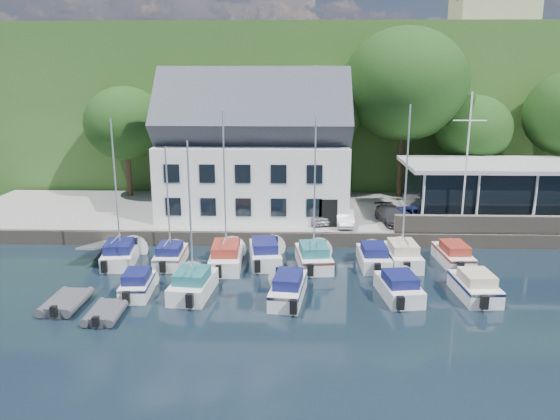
# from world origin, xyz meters

# --- Properties ---
(ground) EXTENTS (180.00, 180.00, 0.00)m
(ground) POSITION_xyz_m (0.00, 0.00, 0.00)
(ground) COLOR black
(ground) RESTS_ON ground
(quay) EXTENTS (60.00, 13.00, 1.00)m
(quay) POSITION_xyz_m (0.00, 17.50, 0.50)
(quay) COLOR gray
(quay) RESTS_ON ground
(quay_face) EXTENTS (60.00, 0.30, 1.00)m
(quay_face) POSITION_xyz_m (0.00, 11.00, 0.50)
(quay_face) COLOR #60584D
(quay_face) RESTS_ON ground
(hillside) EXTENTS (160.00, 75.00, 16.00)m
(hillside) POSITION_xyz_m (0.00, 62.00, 8.00)
(hillside) COLOR #294F1D
(hillside) RESTS_ON ground
(field_patch) EXTENTS (50.00, 30.00, 0.30)m
(field_patch) POSITION_xyz_m (8.00, 70.00, 16.15)
(field_patch) COLOR #5B6331
(field_patch) RESTS_ON hillside
(farmhouse) EXTENTS (10.40, 7.00, 8.20)m
(farmhouse) POSITION_xyz_m (22.00, 52.00, 20.10)
(farmhouse) COLOR #BDB28E
(farmhouse) RESTS_ON hillside
(harbor_building) EXTENTS (14.40, 8.20, 8.70)m
(harbor_building) POSITION_xyz_m (-7.00, 16.50, 5.35)
(harbor_building) COLOR silver
(harbor_building) RESTS_ON quay
(club_pavilion) EXTENTS (13.20, 7.20, 4.10)m
(club_pavilion) POSITION_xyz_m (11.00, 16.00, 3.05)
(club_pavilion) COLOR black
(club_pavilion) RESTS_ON quay
(seawall) EXTENTS (18.00, 0.50, 1.20)m
(seawall) POSITION_xyz_m (12.00, 11.40, 1.60)
(seawall) COLOR #60584D
(seawall) RESTS_ON quay
(gangway) EXTENTS (1.20, 6.00, 1.40)m
(gangway) POSITION_xyz_m (-16.50, 9.00, 0.00)
(gangway) COLOR silver
(gangway) RESTS_ON ground
(car_silver) EXTENTS (2.56, 3.90, 1.23)m
(car_silver) POSITION_xyz_m (-2.43, 13.88, 1.62)
(car_silver) COLOR #B9B9BE
(car_silver) RESTS_ON quay
(car_white) EXTENTS (1.25, 3.46, 1.13)m
(car_white) POSITION_xyz_m (-0.28, 13.00, 1.57)
(car_white) COLOR silver
(car_white) RESTS_ON quay
(car_dgrey) EXTENTS (2.20, 4.13, 1.14)m
(car_dgrey) POSITION_xyz_m (3.15, 13.74, 1.57)
(car_dgrey) COLOR #303035
(car_dgrey) RESTS_ON quay
(car_blue) EXTENTS (2.22, 3.85, 1.24)m
(car_blue) POSITION_xyz_m (5.11, 13.75, 1.62)
(car_blue) COLOR navy
(car_blue) RESTS_ON quay
(flagpole) EXTENTS (2.26, 0.20, 9.41)m
(flagpole) POSITION_xyz_m (7.84, 12.38, 5.71)
(flagpole) COLOR silver
(flagpole) RESTS_ON quay
(tree_0) EXTENTS (6.99, 6.99, 9.55)m
(tree_0) POSITION_xyz_m (-18.53, 22.02, 5.78)
(tree_0) COLOR black
(tree_0) RESTS_ON quay
(tree_1) EXTENTS (6.90, 6.90, 9.42)m
(tree_1) POSITION_xyz_m (-10.99, 21.66, 5.71)
(tree_1) COLOR black
(tree_1) RESTS_ON quay
(tree_2) EXTENTS (8.21, 8.21, 11.22)m
(tree_2) POSITION_xyz_m (-2.17, 22.75, 6.61)
(tree_2) COLOR black
(tree_2) RESTS_ON quay
(tree_3) EXTENTS (10.56, 10.56, 14.43)m
(tree_3) POSITION_xyz_m (5.32, 22.57, 8.21)
(tree_3) COLOR black
(tree_3) RESTS_ON quay
(tree_4) EXTENTS (6.49, 6.49, 8.87)m
(tree_4) POSITION_xyz_m (11.14, 21.93, 5.43)
(tree_4) COLOR black
(tree_4) RESTS_ON quay
(boat_r1_0) EXTENTS (2.80, 5.95, 8.90)m
(boat_r1_0) POSITION_xyz_m (-14.78, 7.35, 4.45)
(boat_r1_0) COLOR silver
(boat_r1_0) RESTS_ON ground
(boat_r1_1) EXTENTS (1.91, 5.04, 8.27)m
(boat_r1_1) POSITION_xyz_m (-11.59, 7.26, 4.14)
(boat_r1_1) COLOR silver
(boat_r1_1) RESTS_ON ground
(boat_r1_2) EXTENTS (2.34, 6.82, 9.25)m
(boat_r1_2) POSITION_xyz_m (-8.07, 7.09, 4.62)
(boat_r1_2) COLOR silver
(boat_r1_2) RESTS_ON ground
(boat_r1_3) EXTENTS (2.72, 6.29, 1.51)m
(boat_r1_3) POSITION_xyz_m (-5.71, 7.77, 0.75)
(boat_r1_3) COLOR silver
(boat_r1_3) RESTS_ON ground
(boat_r1_4) EXTENTS (2.72, 5.93, 9.01)m
(boat_r1_4) POSITION_xyz_m (-2.66, 7.15, 4.51)
(boat_r1_4) COLOR silver
(boat_r1_4) RESTS_ON ground
(boat_r1_5) EXTENTS (1.96, 5.43, 1.40)m
(boat_r1_5) POSITION_xyz_m (1.06, 7.38, 0.70)
(boat_r1_5) COLOR silver
(boat_r1_5) RESTS_ON ground
(boat_r1_6) EXTENTS (2.28, 5.86, 9.34)m
(boat_r1_6) POSITION_xyz_m (2.84, 7.59, 4.67)
(boat_r1_6) COLOR silver
(boat_r1_6) RESTS_ON ground
(boat_r1_7) EXTENTS (2.12, 5.69, 1.40)m
(boat_r1_7) POSITION_xyz_m (6.09, 7.85, 0.70)
(boat_r1_7) COLOR silver
(boat_r1_7) RESTS_ON ground
(boat_r2_0) EXTENTS (1.85, 4.69, 1.36)m
(boat_r2_0) POSITION_xyz_m (-12.30, 2.50, 0.68)
(boat_r2_0) COLOR silver
(boat_r2_0) RESTS_ON ground
(boat_r2_1) EXTENTS (2.61, 5.64, 9.02)m
(boat_r2_1) POSITION_xyz_m (-9.29, 2.48, 4.51)
(boat_r2_1) COLOR silver
(boat_r2_1) RESTS_ON ground
(boat_r2_2) EXTENTS (2.47, 6.15, 1.49)m
(boat_r2_2) POSITION_xyz_m (-4.15, 2.10, 0.74)
(boat_r2_2) COLOR silver
(boat_r2_2) RESTS_ON ground
(boat_r2_3) EXTENTS (2.62, 5.43, 1.39)m
(boat_r2_3) POSITION_xyz_m (1.74, 2.49, 0.70)
(boat_r2_3) COLOR silver
(boat_r2_3) RESTS_ON ground
(boat_r2_4) EXTENTS (2.29, 5.29, 1.46)m
(boat_r2_4) POSITION_xyz_m (5.81, 2.66, 0.73)
(boat_r2_4) COLOR silver
(boat_r2_4) RESTS_ON ground
(dinghy_0) EXTENTS (1.99, 3.22, 0.74)m
(dinghy_0) POSITION_xyz_m (-15.49, 0.61, 0.37)
(dinghy_0) COLOR #393A3F
(dinghy_0) RESTS_ON ground
(dinghy_1) EXTENTS (1.71, 2.83, 0.66)m
(dinghy_1) POSITION_xyz_m (-13.06, -0.47, 0.33)
(dinghy_1) COLOR #393A3F
(dinghy_1) RESTS_ON ground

